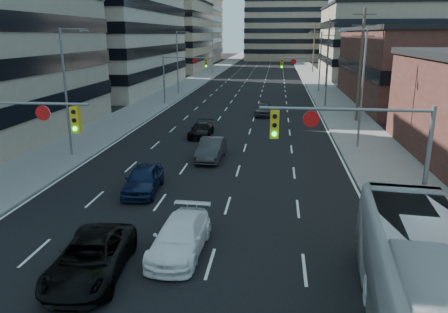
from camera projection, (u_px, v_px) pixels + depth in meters
name	position (u px, v px, depth m)	size (l,w,h in m)	color
road_surface	(265.00, 63.00, 135.60)	(18.00, 300.00, 0.02)	black
sidewalk_left	(228.00, 62.00, 136.92)	(5.00, 300.00, 0.15)	slate
sidewalk_right	(302.00, 63.00, 134.24)	(5.00, 300.00, 0.15)	slate
office_left_far	(164.00, 37.00, 107.56)	(20.00, 30.00, 16.00)	gray
storefront_right_mid	(436.00, 68.00, 55.13)	(20.00, 30.00, 9.00)	#472119
office_right_far	(380.00, 42.00, 90.66)	(22.00, 28.00, 14.00)	gray
bg_block_left	(182.00, 30.00, 145.71)	(24.00, 24.00, 20.00)	#ADA089
bg_block_right	(373.00, 43.00, 130.26)	(22.00, 22.00, 12.00)	gray
signal_near_left	(3.00, 137.00, 18.69)	(6.59, 0.33, 6.00)	slate
signal_near_right	(361.00, 147.00, 16.95)	(6.59, 0.33, 6.00)	slate
signal_far_left	(182.00, 70.00, 54.09)	(6.09, 0.33, 6.00)	slate
signal_far_right	(307.00, 71.00, 52.30)	(6.09, 0.33, 6.00)	slate
utility_pole_block	(361.00, 64.00, 42.78)	(2.20, 0.28, 11.00)	#4C3D2D
utility_pole_midblock	(328.00, 52.00, 71.45)	(2.20, 0.28, 11.00)	#4C3D2D
utility_pole_distant	(314.00, 47.00, 100.12)	(2.20, 0.28, 11.00)	#4C3D2D
streetlight_left_near	(67.00, 87.00, 30.30)	(2.03, 0.22, 9.00)	slate
streetlight_left_mid	(178.00, 59.00, 63.75)	(2.03, 0.22, 9.00)	slate
streetlight_left_far	(213.00, 51.00, 97.21)	(2.03, 0.22, 9.00)	slate
streetlight_right_near	(360.00, 83.00, 32.67)	(2.03, 0.22, 9.00)	slate
streetlight_right_far	(319.00, 58.00, 66.13)	(2.03, 0.22, 9.00)	slate
black_pickup	(91.00, 258.00, 15.85)	(2.39, 5.18, 1.44)	black
white_van	(180.00, 237.00, 17.59)	(1.93, 4.75, 1.38)	white
transit_bus	(434.00, 307.00, 11.36)	(2.87, 12.26, 3.41)	#BBBBBB
sedan_blue	(143.00, 179.00, 24.40)	(1.77, 4.41, 1.50)	#0D1937
sedan_grey_center	(211.00, 149.00, 30.81)	(1.57, 4.51, 1.49)	#2B2B2D
sedan_black_far	(201.00, 130.00, 37.70)	(1.71, 4.22, 1.22)	black
sedan_grey_right	(263.00, 109.00, 47.53)	(1.73, 4.30, 1.47)	#363639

